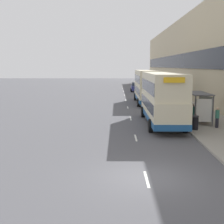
# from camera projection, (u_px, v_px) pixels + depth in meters

# --- Properties ---
(ground_plane) EXTENTS (220.00, 220.00, 0.00)m
(ground_plane) POSITION_uv_depth(u_px,v_px,m) (146.00, 178.00, 13.69)
(ground_plane) COLOR #515156
(pavement) EXTENTS (5.00, 93.00, 0.14)m
(pavement) POSITION_uv_depth(u_px,v_px,m) (164.00, 95.00, 51.66)
(pavement) COLOR gray
(pavement) RESTS_ON ground_plane
(terrace_facade) EXTENTS (3.10, 93.00, 12.53)m
(terrace_facade) POSITION_uv_depth(u_px,v_px,m) (189.00, 57.00, 50.69)
(terrace_facade) COLOR #C6B793
(terrace_facade) RESTS_ON ground_plane
(lane_mark_0) EXTENTS (0.12, 2.00, 0.01)m
(lane_mark_0) POSITION_uv_depth(u_px,v_px,m) (147.00, 179.00, 13.51)
(lane_mark_0) COLOR silver
(lane_mark_0) RESTS_ON ground_plane
(lane_mark_1) EXTENTS (0.12, 2.00, 0.01)m
(lane_mark_1) POSITION_uv_depth(u_px,v_px,m) (136.00, 138.00, 21.27)
(lane_mark_1) COLOR silver
(lane_mark_1) RESTS_ON ground_plane
(lane_mark_2) EXTENTS (0.12, 2.00, 0.01)m
(lane_mark_2) POSITION_uv_depth(u_px,v_px,m) (131.00, 119.00, 29.04)
(lane_mark_2) COLOR silver
(lane_mark_2) RESTS_ON ground_plane
(lane_mark_3) EXTENTS (0.12, 2.00, 0.01)m
(lane_mark_3) POSITION_uv_depth(u_px,v_px,m) (128.00, 107.00, 36.81)
(lane_mark_3) COLOR silver
(lane_mark_3) RESTS_ON ground_plane
(lane_mark_4) EXTENTS (0.12, 2.00, 0.01)m
(lane_mark_4) POSITION_uv_depth(u_px,v_px,m) (126.00, 100.00, 44.57)
(lane_mark_4) COLOR silver
(lane_mark_4) RESTS_ON ground_plane
(lane_mark_5) EXTENTS (0.12, 2.00, 0.01)m
(lane_mark_5) POSITION_uv_depth(u_px,v_px,m) (124.00, 95.00, 52.34)
(lane_mark_5) COLOR silver
(lane_mark_5) RESTS_ON ground_plane
(lane_mark_6) EXTENTS (0.12, 2.00, 0.01)m
(lane_mark_6) POSITION_uv_depth(u_px,v_px,m) (123.00, 91.00, 60.11)
(lane_mark_6) COLOR silver
(lane_mark_6) RESTS_ON ground_plane
(lane_mark_7) EXTENTS (0.12, 2.00, 0.01)m
(lane_mark_7) POSITION_uv_depth(u_px,v_px,m) (123.00, 88.00, 67.87)
(lane_mark_7) COLOR silver
(lane_mark_7) RESTS_ON ground_plane
(lane_mark_8) EXTENTS (0.12, 2.00, 0.01)m
(lane_mark_8) POSITION_uv_depth(u_px,v_px,m) (122.00, 86.00, 75.64)
(lane_mark_8) COLOR silver
(lane_mark_8) RESTS_ON ground_plane
(bus_shelter) EXTENTS (1.60, 4.20, 2.48)m
(bus_shelter) POSITION_uv_depth(u_px,v_px,m) (201.00, 102.00, 26.14)
(bus_shelter) COLOR #4C4C51
(bus_shelter) RESTS_ON ground_plane
(double_decker_bus_near) EXTENTS (2.85, 10.69, 4.30)m
(double_decker_bus_near) POSITION_uv_depth(u_px,v_px,m) (162.00, 97.00, 25.95)
(double_decker_bus_near) COLOR beige
(double_decker_bus_near) RESTS_ON ground_plane
(double_decker_bus_ahead) EXTENTS (2.85, 10.63, 4.30)m
(double_decker_bus_ahead) POSITION_uv_depth(u_px,v_px,m) (147.00, 86.00, 40.47)
(double_decker_bus_ahead) COLOR beige
(double_decker_bus_ahead) RESTS_ON ground_plane
(car_0) EXTENTS (2.06, 3.96, 1.77)m
(car_0) POSITION_uv_depth(u_px,v_px,m) (136.00, 87.00, 59.20)
(car_0) COLOR navy
(car_0) RESTS_ON ground_plane
(pedestrian_at_shelter) EXTENTS (0.33, 0.33, 1.67)m
(pedestrian_at_shelter) POSITION_uv_depth(u_px,v_px,m) (206.00, 105.00, 31.49)
(pedestrian_at_shelter) COLOR #23232D
(pedestrian_at_shelter) RESTS_ON ground_plane
(pedestrian_1) EXTENTS (0.31, 0.31, 1.57)m
(pedestrian_1) POSITION_uv_depth(u_px,v_px,m) (217.00, 117.00, 24.00)
(pedestrian_1) COLOR #23232D
(pedestrian_1) RESTS_ON ground_plane
(pedestrian_2) EXTENTS (0.33, 0.33, 1.68)m
(pedestrian_2) POSITION_uv_depth(u_px,v_px,m) (193.00, 114.00, 25.43)
(pedestrian_2) COLOR #23232D
(pedestrian_2) RESTS_ON ground_plane
(litter_bin) EXTENTS (0.55, 0.55, 1.05)m
(litter_bin) POSITION_uv_depth(u_px,v_px,m) (195.00, 123.00, 23.29)
(litter_bin) COLOR black
(litter_bin) RESTS_ON ground_plane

